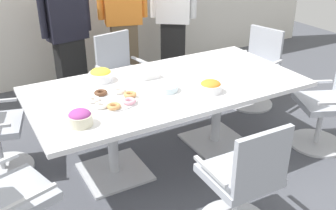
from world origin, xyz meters
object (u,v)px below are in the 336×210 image
at_px(snack_bowl_chips_yellow, 101,75).
at_px(napkin_pile, 147,73).
at_px(office_chair_5, 328,108).
at_px(plate_stack, 167,88).
at_px(office_chair_3, 6,206).
at_px(donut_platter, 113,99).
at_px(person_standing_1, 123,16).
at_px(conference_table, 168,97).
at_px(snack_bowl_candy_mix, 80,118).
at_px(office_chair_1, 122,79).
at_px(office_chair_4, 243,185).
at_px(person_standing_2, 173,17).
at_px(snack_bowl_chips_orange, 211,86).
at_px(person_standing_0, 67,33).
at_px(office_chair_0, 255,72).

height_order(snack_bowl_chips_yellow, napkin_pile, snack_bowl_chips_yellow).
bearing_deg(office_chair_5, plate_stack, 97.80).
xyz_separation_m(office_chair_3, donut_platter, (0.94, 0.45, 0.36)).
bearing_deg(person_standing_1, napkin_pile, 89.69).
bearing_deg(donut_platter, plate_stack, -3.81).
height_order(conference_table, office_chair_3, office_chair_3).
relative_size(person_standing_1, snack_bowl_candy_mix, 10.43).
bearing_deg(office_chair_1, person_standing_1, -128.81).
distance_m(office_chair_4, plate_stack, 1.06).
relative_size(person_standing_1, snack_bowl_chips_yellow, 8.97).
relative_size(office_chair_3, snack_bowl_candy_mix, 5.10).
xyz_separation_m(donut_platter, plate_stack, (0.48, -0.03, 0.01)).
height_order(person_standing_2, plate_stack, person_standing_2).
height_order(office_chair_3, snack_bowl_candy_mix, office_chair_3).
height_order(snack_bowl_chips_orange, plate_stack, snack_bowl_chips_orange).
bearing_deg(office_chair_1, plate_stack, 74.74).
relative_size(snack_bowl_chips_orange, plate_stack, 1.03).
xyz_separation_m(office_chair_4, person_standing_0, (-0.39, 2.75, 0.46)).
height_order(office_chair_0, snack_bowl_chips_orange, office_chair_0).
relative_size(snack_bowl_chips_orange, snack_bowl_chips_yellow, 0.92).
relative_size(conference_table, office_chair_3, 2.64).
height_order(person_standing_0, napkin_pile, person_standing_0).
distance_m(snack_bowl_candy_mix, snack_bowl_chips_yellow, 0.81).
relative_size(office_chair_0, office_chair_4, 1.00).
height_order(snack_bowl_chips_orange, donut_platter, snack_bowl_chips_orange).
distance_m(office_chair_3, person_standing_1, 2.87).
distance_m(person_standing_1, donut_platter, 1.94).
bearing_deg(office_chair_4, snack_bowl_chips_yellow, 108.47).
height_order(office_chair_4, donut_platter, office_chair_4).
relative_size(office_chair_5, snack_bowl_chips_yellow, 4.39).
bearing_deg(person_standing_0, snack_bowl_candy_mix, 66.88).
bearing_deg(plate_stack, office_chair_0, 22.26).
bearing_deg(person_standing_1, office_chair_4, 98.22).
distance_m(office_chair_1, person_standing_1, 0.84).
bearing_deg(person_standing_1, office_chair_3, 65.41).
distance_m(office_chair_0, office_chair_3, 3.16).
height_order(conference_table, napkin_pile, napkin_pile).
bearing_deg(person_standing_0, conference_table, 94.73).
bearing_deg(office_chair_0, person_standing_0, 44.73).
bearing_deg(person_standing_2, napkin_pile, 87.88).
distance_m(office_chair_5, person_standing_1, 2.56).
bearing_deg(office_chair_4, office_chair_1, 90.24).
bearing_deg(person_standing_0, person_standing_2, 173.07).
relative_size(office_chair_0, person_standing_2, 0.54).
relative_size(office_chair_3, person_standing_2, 0.54).
distance_m(conference_table, snack_bowl_chips_yellow, 0.63).
relative_size(conference_table, person_standing_0, 1.44).
height_order(office_chair_4, plate_stack, office_chair_4).
bearing_deg(snack_bowl_chips_orange, napkin_pile, 119.94).
distance_m(snack_bowl_chips_yellow, donut_platter, 0.46).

